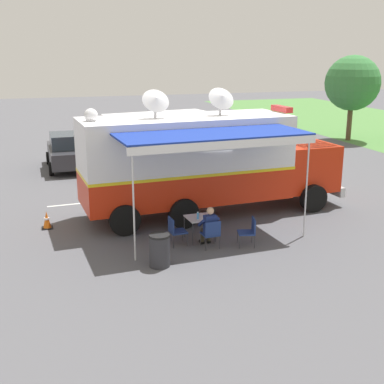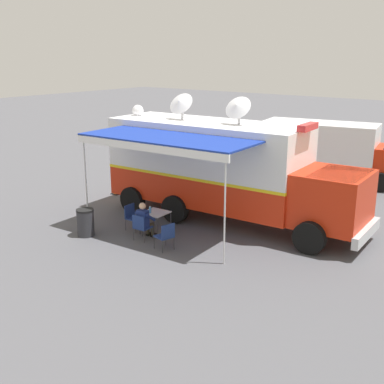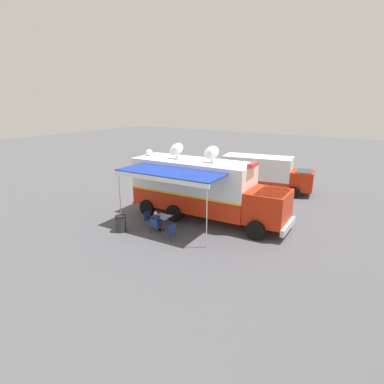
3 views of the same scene
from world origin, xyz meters
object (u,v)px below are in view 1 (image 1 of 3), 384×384
Objects in this scene: command_truck at (206,160)px; trash_bin at (159,250)px; folding_chair_spare_by_truck at (250,230)px; car_behind_truck at (68,151)px; traffic_cone at (47,220)px; folding_chair_beside_table at (175,229)px; seated_responder at (209,226)px; folding_table at (200,219)px; folding_chair_at_table at (211,232)px; water_bottle at (198,216)px; support_truck at (168,139)px.

trash_bin is at bearing -33.47° from command_truck.
car_behind_truck is (-12.25, -4.41, 0.37)m from folding_chair_spare_by_truck.
folding_chair_spare_by_truck is 6.68m from traffic_cone.
folding_chair_beside_table is 0.70× the size of seated_responder.
folding_chair_spare_by_truck reaches higher than folding_table.
seated_responder is at bearing -176.55° from folding_chair_at_table.
seated_responder reaches higher than water_bottle.
folding_chair_spare_by_truck is 0.12× the size of support_truck.
support_truck is at bearing 78.51° from car_behind_truck.
folding_table is at bearing -172.68° from folding_chair_at_table.
water_bottle is 5.13m from traffic_cone.
traffic_cone is (-3.41, -5.74, -0.23)m from folding_chair_spare_by_truck.
water_bottle is at bearing -9.83° from support_truck.
support_truck reaches higher than traffic_cone.
command_truck is 16.59× the size of traffic_cone.
folding_table is at bearing 104.75° from folding_chair_beside_table.
trash_bin is at bearing -77.17° from folding_chair_spare_by_truck.
command_truck reaches higher than seated_responder.
support_truck is at bearing 170.60° from folding_table.
car_behind_truck reaches higher than folding_chair_at_table.
trash_bin is (4.10, -2.71, -1.49)m from command_truck.
water_bottle reaches higher than folding_table.
folding_chair_at_table and folding_chair_beside_table have the same top height.
folding_chair_spare_by_truck is 0.21× the size of car_behind_truck.
water_bottle is 0.03× the size of support_truck.
command_truck is at bearing 156.36° from water_bottle.
car_behind_truck is at bearing -101.49° from support_truck.
car_behind_truck is (-8.83, 1.33, 0.60)m from traffic_cone.
car_behind_truck is at bearing -164.79° from seated_responder.
water_bottle is 1.61m from folding_chair_spare_by_truck.
command_truck is at bearing 163.95° from folding_chair_at_table.
seated_responder is at bearing -17.15° from command_truck.
support_truck is (-7.85, 6.19, 1.11)m from traffic_cone.
seated_responder is 0.30× the size of car_behind_truck.
folding_table is (2.51, -1.06, -1.27)m from command_truck.
seated_responder is 1.37× the size of trash_bin.
support_truck is (-10.33, 1.71, 0.71)m from folding_table.
folding_chair_at_table is at bearing 7.32° from folding_table.
seated_responder is (3.13, -0.96, -1.30)m from command_truck.
trash_bin is 0.13× the size of support_truck.
water_bottle is 11.85m from car_behind_truck.
traffic_cone is at bearing -125.65° from folding_chair_at_table.
command_truck is 7.87m from support_truck.
folding_chair_at_table is at bearing 3.45° from seated_responder.
seated_responder is 2.16× the size of traffic_cone.
trash_bin is 1.57× the size of traffic_cone.
car_behind_truck is at bearing -160.18° from folding_chair_spare_by_truck.
folding_chair_at_table reaches higher than folding_table.
command_truck is 2.28× the size of car_behind_truck.
water_bottle is 2.16m from trash_bin.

